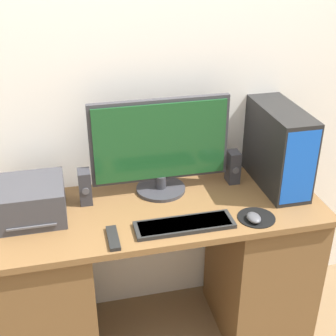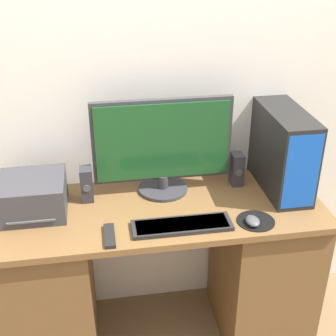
{
  "view_description": "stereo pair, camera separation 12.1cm",
  "coord_description": "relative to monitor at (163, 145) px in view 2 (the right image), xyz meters",
  "views": [
    {
      "loc": [
        -0.36,
        -1.45,
        1.93
      ],
      "look_at": [
        0.05,
        0.28,
        0.99
      ],
      "focal_mm": 50.0,
      "sensor_mm": 36.0,
      "label": 1
    },
    {
      "loc": [
        -0.24,
        -1.47,
        1.93
      ],
      "look_at": [
        0.05,
        0.28,
        0.99
      ],
      "focal_mm": 50.0,
      "sensor_mm": 36.0,
      "label": 2
    }
  ],
  "objects": [
    {
      "name": "wall_back",
      "position": [
        -0.05,
        0.18,
        0.32
      ],
      "size": [
        6.4,
        0.05,
        2.7
      ],
      "color": "white",
      "rests_on": "ground_plane"
    },
    {
      "name": "desk",
      "position": [
        -0.05,
        -0.15,
        -0.62
      ],
      "size": [
        1.5,
        0.56,
        0.8
      ],
      "color": "brown",
      "rests_on": "ground_plane"
    },
    {
      "name": "monitor",
      "position": [
        0.0,
        0.0,
        0.0
      ],
      "size": [
        0.64,
        0.23,
        0.45
      ],
      "color": "#333338",
      "rests_on": "desk"
    },
    {
      "name": "keyboard",
      "position": [
        0.03,
        -0.32,
        -0.22
      ],
      "size": [
        0.42,
        0.13,
        0.02
      ],
      "color": "black",
      "rests_on": "desk"
    },
    {
      "name": "mousepad",
      "position": [
        0.35,
        -0.33,
        -0.23
      ],
      "size": [
        0.16,
        0.16,
        0.0
      ],
      "color": "black",
      "rests_on": "desk"
    },
    {
      "name": "mouse",
      "position": [
        0.33,
        -0.35,
        -0.22
      ],
      "size": [
        0.06,
        0.08,
        0.03
      ],
      "color": "#4C4C51",
      "rests_on": "mousepad"
    },
    {
      "name": "computer_tower",
      "position": [
        0.55,
        -0.05,
        -0.04
      ],
      "size": [
        0.17,
        0.47,
        0.39
      ],
      "color": "black",
      "rests_on": "desk"
    },
    {
      "name": "printer",
      "position": [
        -0.59,
        -0.1,
        -0.16
      ],
      "size": [
        0.29,
        0.28,
        0.16
      ],
      "color": "#38383D",
      "rests_on": "desk"
    },
    {
      "name": "speaker_left",
      "position": [
        -0.35,
        -0.03,
        -0.15
      ],
      "size": [
        0.06,
        0.08,
        0.16
      ],
      "color": "#2D2D33",
      "rests_on": "desk"
    },
    {
      "name": "speaker_right",
      "position": [
        0.36,
        0.0,
        -0.15
      ],
      "size": [
        0.06,
        0.08,
        0.16
      ],
      "color": "#2D2D33",
      "rests_on": "desk"
    },
    {
      "name": "remote_control",
      "position": [
        -0.27,
        -0.34,
        -0.23
      ],
      "size": [
        0.04,
        0.16,
        0.02
      ],
      "color": "black",
      "rests_on": "desk"
    }
  ]
}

